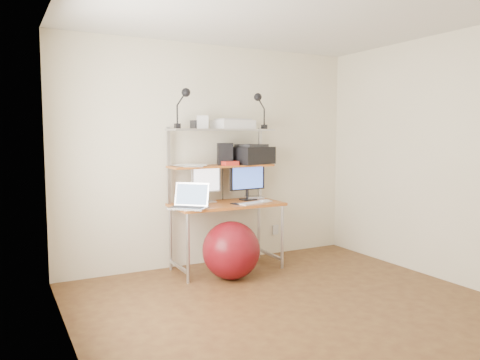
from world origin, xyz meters
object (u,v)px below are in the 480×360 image
object	(u,v)px
monitor_black	(247,180)
printer	(252,155)
monitor_silver	(206,182)
laptop	(190,203)
exercise_ball	(231,250)

from	to	relation	value
monitor_black	printer	size ratio (longest dim) A/B	0.83
monitor_silver	laptop	distance (m)	0.46
monitor_silver	monitor_black	xyz separation A→B (m)	(0.50, -0.04, 0.01)
printer	laptop	bearing A→B (deg)	179.44
monitor_black	printer	xyz separation A→B (m)	(0.07, 0.03, 0.29)
monitor_silver	monitor_black	bearing A→B (deg)	-16.19
printer	monitor_silver	bearing A→B (deg)	160.38
laptop	printer	bearing A→B (deg)	60.90
laptop	exercise_ball	world-z (taller)	laptop
printer	exercise_ball	xyz separation A→B (m)	(-0.51, -0.48, -0.96)
exercise_ball	printer	bearing A→B (deg)	43.34
monitor_silver	printer	distance (m)	0.64
printer	exercise_ball	size ratio (longest dim) A/B	0.93
monitor_silver	laptop	world-z (taller)	monitor_silver
monitor_silver	printer	world-z (taller)	printer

